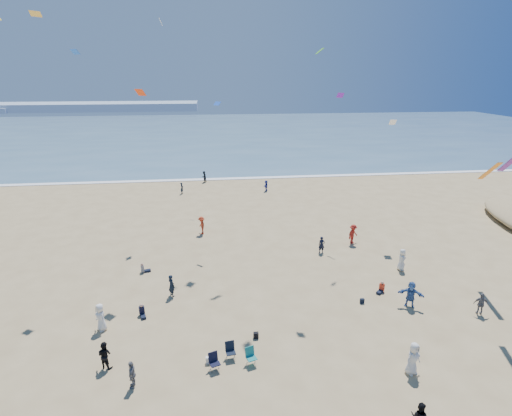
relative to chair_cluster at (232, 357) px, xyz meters
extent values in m
cube|color=#476B84|center=(-0.25, 90.74, -0.47)|extent=(220.00, 100.00, 0.06)
cube|color=white|center=(-0.25, 40.74, -0.46)|extent=(220.00, 1.20, 0.08)
cube|color=#7A8EA8|center=(-60.25, 165.74, 1.10)|extent=(110.00, 20.00, 3.20)
imported|color=black|center=(-4.59, 33.70, 0.25)|extent=(0.45, 0.60, 1.51)
imported|color=#3A449F|center=(6.69, 33.65, 0.24)|extent=(0.90, 1.44, 1.48)
imported|color=white|center=(-7.89, 4.13, 0.40)|extent=(1.00, 1.04, 1.80)
imported|color=#375A97|center=(12.47, 4.41, 0.42)|extent=(1.77, 1.28, 1.85)
imported|color=silver|center=(14.33, 9.58, 0.41)|extent=(0.70, 0.96, 1.81)
imported|color=slate|center=(-5.14, -1.01, 0.27)|extent=(0.39, 0.91, 1.54)
imported|color=silver|center=(9.45, -1.76, 0.43)|extent=(1.07, 0.91, 1.86)
imported|color=slate|center=(16.62, 2.92, 0.28)|extent=(0.99, 0.69, 1.57)
imported|color=black|center=(-1.73, 39.25, 0.33)|extent=(0.98, 1.02, 1.65)
imported|color=black|center=(8.77, 13.49, 0.26)|extent=(0.56, 0.37, 1.53)
imported|color=maroon|center=(12.24, 15.17, 0.44)|extent=(1.40, 1.27, 1.88)
imported|color=#AD3118|center=(-1.85, 19.24, 0.40)|extent=(0.94, 1.29, 1.79)
imported|color=black|center=(-6.85, 0.63, 0.29)|extent=(0.95, 0.87, 1.59)
imported|color=black|center=(-3.87, 7.68, 0.33)|extent=(0.68, 0.72, 1.66)
cube|color=silver|center=(-1.28, 0.28, -0.30)|extent=(0.35, 0.20, 0.40)
cube|color=black|center=(1.56, 2.16, -0.31)|extent=(0.30, 0.22, 0.38)
cube|color=black|center=(9.36, 5.13, -0.33)|extent=(0.28, 0.18, 0.34)
cube|color=blue|center=(-9.79, 12.81, 16.11)|extent=(0.66, 0.57, 0.33)
cube|color=white|center=(16.02, 17.41, 10.45)|extent=(0.68, 0.64, 0.53)
cube|color=blue|center=(0.04, 18.62, 12.16)|extent=(0.70, 0.72, 0.32)
cube|color=green|center=(6.96, 10.57, 16.16)|extent=(0.53, 0.50, 0.40)
cube|color=purple|center=(11.45, 19.13, 12.77)|extent=(0.60, 0.82, 0.43)
cube|color=#FFA525|center=(-12.91, 15.34, 18.77)|extent=(0.73, 0.80, 0.42)
cube|color=white|center=(-4.96, 24.43, 19.36)|extent=(0.37, 0.59, 0.69)
cube|color=red|center=(-5.58, 12.51, 13.40)|extent=(0.85, 0.77, 0.48)
cube|color=orange|center=(19.43, 8.13, 7.94)|extent=(0.35, 2.64, 1.87)
camera|label=1|loc=(-0.84, -18.05, 14.70)|focal=28.00mm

